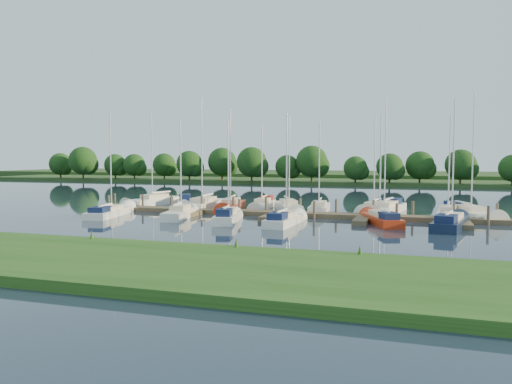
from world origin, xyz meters
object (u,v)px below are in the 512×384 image
(sailboat_n_0, at_px, (154,202))
(sailboat_n_5, at_px, (289,208))
(dock, at_px, (278,214))
(motorboat, at_px, (185,202))
(sailboat_s_2, at_px, (228,218))

(sailboat_n_0, bearing_deg, sailboat_n_5, -169.46)
(dock, height_order, sailboat_n_0, sailboat_n_0)
(motorboat, distance_m, sailboat_s_2, 16.04)
(motorboat, xyz_separation_m, sailboat_n_5, (12.92, -2.24, -0.05))
(dock, bearing_deg, motorboat, 151.05)
(sailboat_n_0, height_order, motorboat, sailboat_n_0)
(motorboat, bearing_deg, sailboat_s_2, 105.19)
(motorboat, height_order, sailboat_n_5, sailboat_n_5)
(dock, xyz_separation_m, sailboat_s_2, (-2.99, -5.19, 0.14))
(sailboat_n_5, relative_size, sailboat_s_2, 1.13)
(sailboat_n_5, bearing_deg, sailboat_s_2, 50.52)
(sailboat_n_0, height_order, sailboat_s_2, sailboat_n_0)
(motorboat, bearing_deg, dock, 127.11)
(sailboat_s_2, bearing_deg, motorboat, 117.17)
(dock, relative_size, sailboat_n_5, 3.88)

